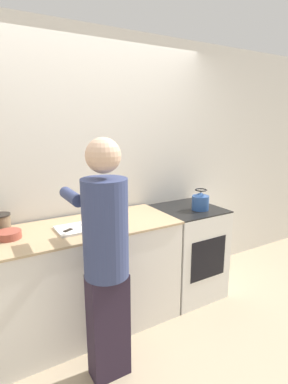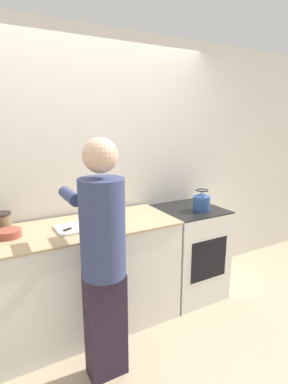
# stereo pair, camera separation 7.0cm
# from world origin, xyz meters

# --- Properties ---
(ground_plane) EXTENTS (12.00, 12.00, 0.00)m
(ground_plane) POSITION_xyz_m (0.00, 0.00, 0.00)
(ground_plane) COLOR tan
(wall_back) EXTENTS (8.00, 0.05, 2.60)m
(wall_back) POSITION_xyz_m (0.00, 0.72, 1.30)
(wall_back) COLOR silver
(wall_back) RESTS_ON ground_plane
(counter) EXTENTS (1.81, 0.68, 0.93)m
(counter) POSITION_xyz_m (-0.31, 0.33, 0.47)
(counter) COLOR silver
(counter) RESTS_ON ground_plane
(oven) EXTENTS (0.60, 0.64, 0.93)m
(oven) POSITION_xyz_m (0.90, 0.32, 0.46)
(oven) COLOR silver
(oven) RESTS_ON ground_plane
(person) EXTENTS (0.34, 0.58, 1.69)m
(person) POSITION_xyz_m (-0.25, -0.25, 0.93)
(person) COLOR #281D2E
(person) RESTS_ON ground_plane
(cutting_board) EXTENTS (0.36, 0.26, 0.02)m
(cutting_board) POSITION_xyz_m (-0.25, 0.28, 0.94)
(cutting_board) COLOR silver
(cutting_board) RESTS_ON counter
(knife) EXTENTS (0.18, 0.12, 0.01)m
(knife) POSITION_xyz_m (-0.31, 0.27, 0.95)
(knife) COLOR silver
(knife) RESTS_ON cutting_board
(kettle) EXTENTS (0.17, 0.17, 0.21)m
(kettle) POSITION_xyz_m (0.97, 0.22, 1.02)
(kettle) COLOR #284C8C
(kettle) RESTS_ON oven
(bowl_prep) EXTENTS (0.18, 0.18, 0.06)m
(bowl_prep) POSITION_xyz_m (-0.77, 0.36, 0.96)
(bowl_prep) COLOR #9E4738
(bowl_prep) RESTS_ON counter
(canister_jar) EXTENTS (0.15, 0.15, 0.14)m
(canister_jar) POSITION_xyz_m (-0.80, 0.54, 1.01)
(canister_jar) COLOR #756047
(canister_jar) RESTS_ON counter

